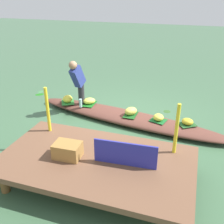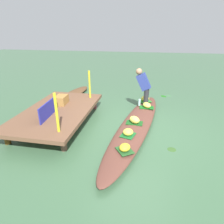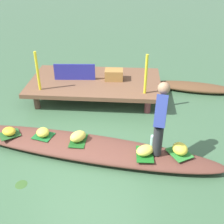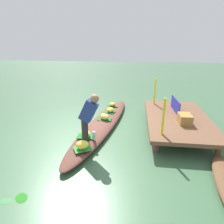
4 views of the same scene
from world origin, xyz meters
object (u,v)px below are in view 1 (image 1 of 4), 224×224
banana_bunch_2 (89,101)px  banana_bunch_4 (187,122)px  banana_bunch_3 (68,99)px  water_bottle (81,103)px  produce_crate (68,150)px  market_banner (125,154)px  vendor_person (78,80)px  vendor_boat (127,118)px  banana_bunch_0 (131,111)px  banana_bunch_1 (158,117)px

banana_bunch_2 → banana_bunch_4: 2.55m
banana_bunch_3 → water_bottle: 0.49m
banana_bunch_3 → produce_crate: produce_crate is taller
banana_bunch_2 → market_banner: bearing=123.7°
vendor_person → water_bottle: 0.59m
vendor_boat → produce_crate: (0.38, 2.33, 0.44)m
banana_bunch_0 → vendor_boat: bearing=-20.3°
banana_bunch_4 → water_bottle: 2.66m
water_bottle → market_banner: bearing=128.7°
water_bottle → banana_bunch_3: bearing=-20.7°
banana_bunch_2 → market_banner: 3.02m
market_banner → vendor_boat: bearing=-79.3°
vendor_boat → banana_bunch_1: banana_bunch_1 is taller
vendor_boat → produce_crate: produce_crate is taller
banana_bunch_4 → market_banner: 2.30m
vendor_boat → banana_bunch_4: 1.44m
banana_bunch_3 → vendor_boat: bearing=173.9°
vendor_boat → banana_bunch_0: size_ratio=15.95×
banana_bunch_0 → banana_bunch_1: bearing=172.0°
vendor_person → banana_bunch_2: bearing=-145.6°
water_bottle → market_banner: market_banner is taller
vendor_boat → market_banner: 2.37m
vendor_person → water_bottle: (-0.08, 0.10, -0.58)m
banana_bunch_3 → banana_bunch_4: 3.12m
banana_bunch_2 → banana_bunch_3: size_ratio=1.12×
market_banner → banana_bunch_1: bearing=-99.3°
vendor_person → produce_crate: bearing=110.8°
banana_bunch_0 → produce_crate: 2.35m
banana_bunch_1 → banana_bunch_2: (1.87, -0.39, 0.00)m
banana_bunch_3 → water_bottle: water_bottle is taller
banana_bunch_3 → produce_crate: 2.83m
banana_bunch_2 → banana_bunch_0: bearing=166.3°
vendor_person → produce_crate: vendor_person is taller
vendor_boat → banana_bunch_4: bearing=-175.7°
vendor_boat → market_banner: (-0.57, 2.24, 0.52)m
water_bottle → market_banner: (-1.80, 2.25, 0.30)m
market_banner → banana_bunch_0: bearing=-81.7°
banana_bunch_1 → market_banner: market_banner is taller
banana_bunch_1 → water_bottle: 2.01m
vendor_boat → banana_bunch_0: bearing=169.1°
water_bottle → produce_crate: bearing=109.9°
banana_bunch_2 → produce_crate: size_ratio=0.72×
vendor_boat → water_bottle: water_bottle is taller
banana_bunch_2 → water_bottle: (0.13, 0.25, 0.02)m
banana_bunch_0 → market_banner: size_ratio=0.31×
banana_bunch_4 → produce_crate: 2.86m
banana_bunch_1 → market_banner: bearing=84.4°
banana_bunch_1 → banana_bunch_3: size_ratio=0.87×
water_bottle → market_banner: size_ratio=0.22×
vendor_boat → banana_bunch_3: size_ratio=17.53×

